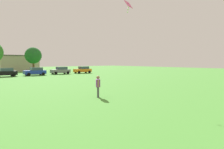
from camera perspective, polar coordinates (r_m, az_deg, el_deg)
name	(u,v)px	position (r m, az deg, el deg)	size (l,w,h in m)	color
ground_plane	(22,84)	(28.66, -24.77, -2.43)	(160.00, 160.00, 0.00)	#4C9338
adult_bystander	(98,85)	(16.10, -4.08, -2.94)	(0.58, 0.74, 1.78)	#4C4C51
kite	(128,5)	(18.40, 4.75, 19.40)	(1.02, 0.71, 1.03)	#F24C8C
parked_car_black_1	(5,72)	(42.93, -28.65, 0.57)	(4.30, 2.02, 1.68)	black
parked_car_blue_2	(35,71)	(44.14, -21.39, 0.85)	(4.30, 2.02, 1.68)	#1E38AD
parked_car_gray_3	(61,70)	(46.95, -14.67, 1.15)	(4.30, 2.02, 1.68)	slate
parked_car_orange_4	(83,70)	(49.41, -8.46, 1.36)	(4.30, 2.02, 1.68)	orange
tree_far_right	(33,56)	(55.54, -21.90, 5.12)	(4.24, 4.24, 6.61)	brown
house_left	(18,63)	(64.88, -25.67, 2.96)	(10.72, 8.01, 4.76)	tan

